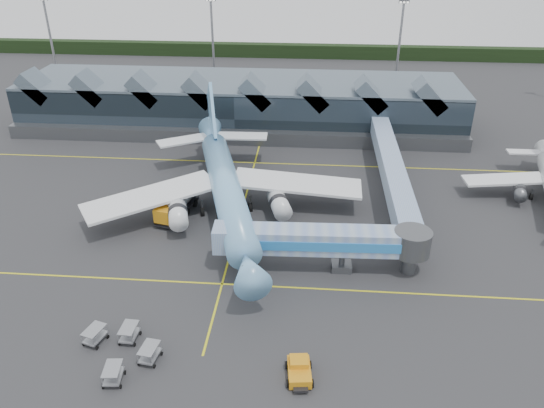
# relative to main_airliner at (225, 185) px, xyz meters

# --- Properties ---
(ground) EXTENTS (260.00, 260.00, 0.00)m
(ground) POSITION_rel_main_airliner_xyz_m (2.24, -9.71, -4.55)
(ground) COLOR #2B2B2E
(ground) RESTS_ON ground
(taxi_stripes) EXTENTS (120.00, 60.00, 0.01)m
(taxi_stripes) POSITION_rel_main_airliner_xyz_m (2.24, 0.29, -4.54)
(taxi_stripes) COLOR yellow
(taxi_stripes) RESTS_ON ground
(tree_line_far) EXTENTS (260.00, 4.00, 4.00)m
(tree_line_far) POSITION_rel_main_airliner_xyz_m (2.24, 100.29, -2.55)
(tree_line_far) COLOR black
(tree_line_far) RESTS_ON ground
(terminal) EXTENTS (90.00, 22.25, 12.52)m
(terminal) POSITION_rel_main_airliner_xyz_m (-2.83, 37.64, 0.33)
(terminal) COLOR black
(terminal) RESTS_ON ground
(light_masts) EXTENTS (132.40, 42.56, 22.45)m
(light_masts) POSITION_rel_main_airliner_xyz_m (23.24, 53.09, 7.94)
(light_masts) COLOR gray
(light_masts) RESTS_ON ground
(main_airliner) EXTENTS (40.28, 47.31, 15.47)m
(main_airliner) POSITION_rel_main_airliner_xyz_m (0.00, 0.00, 0.00)
(main_airliner) COLOR #72AFE6
(main_airliner) RESTS_ON ground
(jet_bridge) EXTENTS (26.62, 4.78, 5.98)m
(jet_bridge) POSITION_rel_main_airliner_xyz_m (15.58, -13.56, -0.42)
(jet_bridge) COLOR #7A96CB
(jet_bridge) RESTS_ON ground
(fuel_truck) EXTENTS (4.72, 10.23, 3.42)m
(fuel_truck) POSITION_rel_main_airliner_xyz_m (-7.01, -1.27, -2.63)
(fuel_truck) COLOR black
(fuel_truck) RESTS_ON ground
(pushback_tug) EXTENTS (2.88, 4.20, 1.77)m
(pushback_tug) POSITION_rel_main_airliner_xyz_m (12.08, -31.64, -3.75)
(pushback_tug) COLOR orange
(pushback_tug) RESTS_ON ground
(baggage_carts) EXTENTS (8.56, 8.19, 1.71)m
(baggage_carts) POSITION_rel_main_airliner_xyz_m (-5.86, -30.20, -3.59)
(baggage_carts) COLOR #93959B
(baggage_carts) RESTS_ON ground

